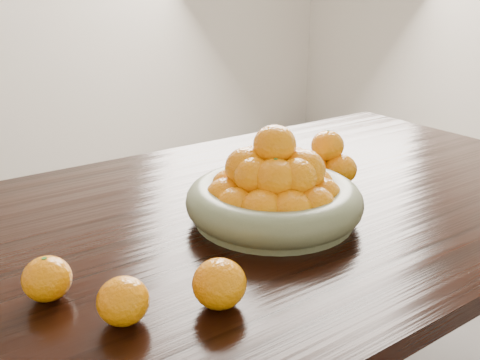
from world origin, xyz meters
TOP-DOWN VIEW (x-y plane):
  - dining_table at (0.00, 0.00)m, footprint 2.00×1.00m
  - fruit_bowl at (0.08, -0.08)m, footprint 0.37×0.37m
  - orange_pyramid at (0.34, 0.03)m, footprint 0.15×0.15m
  - loose_orange_0 at (-0.40, -0.11)m, footprint 0.08×0.08m
  - loose_orange_1 at (-0.32, -0.24)m, footprint 0.08×0.08m
  - loose_orange_2 at (-0.19, -0.28)m, footprint 0.08×0.08m

SIDE VIEW (x-z plane):
  - dining_table at x=0.00m, z-range 0.29..1.04m
  - loose_orange_0 at x=-0.40m, z-range 0.75..0.82m
  - loose_orange_1 at x=-0.32m, z-range 0.75..0.82m
  - loose_orange_2 at x=-0.19m, z-range 0.75..0.83m
  - orange_pyramid at x=0.34m, z-range 0.74..0.87m
  - fruit_bowl at x=0.08m, z-range 0.71..0.91m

